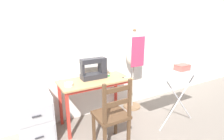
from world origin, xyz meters
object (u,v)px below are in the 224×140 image
dress_form (134,54)px  filing_cabinet (35,118)px  sewing_machine (95,69)px  fabric_bowl (69,84)px  ironing_board (182,75)px  thread_spool_mid_table (109,74)px  storage_box (182,67)px  thread_spool_near_machine (109,76)px  wooden_chair (112,116)px  scissors (125,77)px

dress_form → filing_cabinet: bearing=-176.0°
sewing_machine → fabric_bowl: sewing_machine is taller
ironing_board → fabric_bowl: bearing=157.1°
thread_spool_mid_table → storage_box: bearing=-41.2°
filing_cabinet → dress_form: 1.82m
thread_spool_near_machine → thread_spool_mid_table: same height
sewing_machine → fabric_bowl: bearing=-163.9°
sewing_machine → wooden_chair: sewing_machine is taller
scissors → thread_spool_near_machine: size_ratio=3.14×
wooden_chair → fabric_bowl: bearing=123.8°
sewing_machine → dress_form: dress_form is taller
fabric_bowl → scissors: bearing=-4.9°
thread_spool_mid_table → wooden_chair: 0.83m
wooden_chair → thread_spool_near_machine: bearing=64.4°
ironing_board → filing_cabinet: bearing=160.5°
thread_spool_near_machine → storage_box: bearing=-37.4°
thread_spool_mid_table → dress_form: bearing=3.9°
wooden_chair → ironing_board: bearing=-4.2°
ironing_board → storage_box: (0.05, 0.05, 0.10)m
thread_spool_near_machine → filing_cabinet: (-1.13, -0.02, -0.40)m
fabric_bowl → scissors: 0.87m
sewing_machine → dress_form: bearing=3.6°
dress_form → thread_spool_near_machine: bearing=-170.3°
fabric_bowl → wooden_chair: (0.37, -0.55, -0.31)m
thread_spool_near_machine → dress_form: bearing=9.7°
filing_cabinet → dress_form: size_ratio=0.46×
sewing_machine → dress_form: size_ratio=0.28×
filing_cabinet → storage_box: storage_box is taller
thread_spool_near_machine → ironing_board: 1.09m
storage_box → ironing_board: bearing=-138.8°
thread_spool_near_machine → storage_box: (0.88, -0.67, 0.18)m
thread_spool_mid_table → fabric_bowl: bearing=-168.5°
thread_spool_near_machine → scissors: bearing=-38.9°
sewing_machine → ironing_board: bearing=-36.4°
scissors → storage_box: size_ratio=0.59×
fabric_bowl → dress_form: size_ratio=0.08×
thread_spool_near_machine → filing_cabinet: thread_spool_near_machine is taller
ironing_board → scissors: bearing=138.2°
sewing_machine → fabric_bowl: size_ratio=3.54×
scissors → wooden_chair: wooden_chair is taller
thread_spool_near_machine → wooden_chair: bearing=-115.6°
fabric_bowl → filing_cabinet: size_ratio=0.17×
thread_spool_mid_table → ironing_board: size_ratio=0.03×
fabric_bowl → ironing_board: 1.62m
dress_form → scissors: bearing=-144.0°
filing_cabinet → ironing_board: 2.13m
ironing_board → storage_box: size_ratio=5.48×
scissors → dress_form: dress_form is taller
wooden_chair → filing_cabinet: bearing=143.6°
dress_form → ironing_board: bearing=-71.5°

